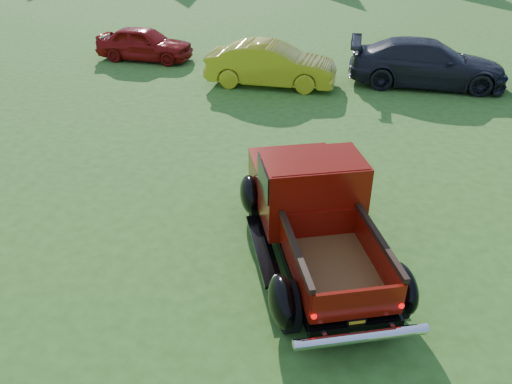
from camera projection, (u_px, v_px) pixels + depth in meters
ground at (261, 250)px, 8.35m from camera, size 120.00×120.00×0.00m
pickup_truck at (311, 206)px, 8.08m from camera, size 3.33×4.70×1.64m
show_car_red at (145, 43)px, 17.91m from camera, size 3.47×1.48×1.17m
show_car_yellow at (271, 64)px, 15.39m from camera, size 3.99×1.43×1.31m
show_car_grey at (427, 63)px, 15.40m from camera, size 4.80×2.05×1.38m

